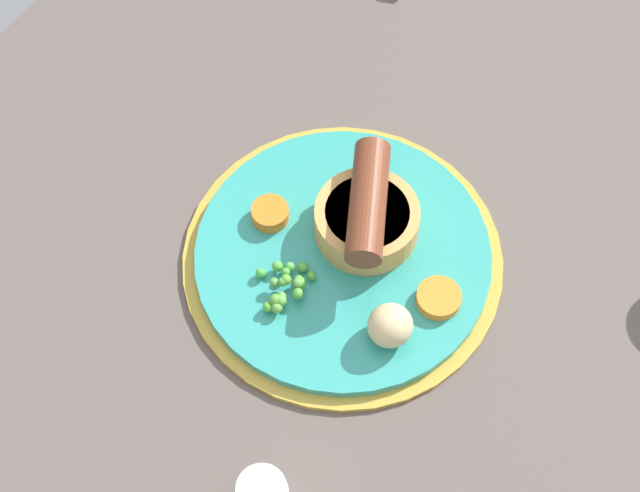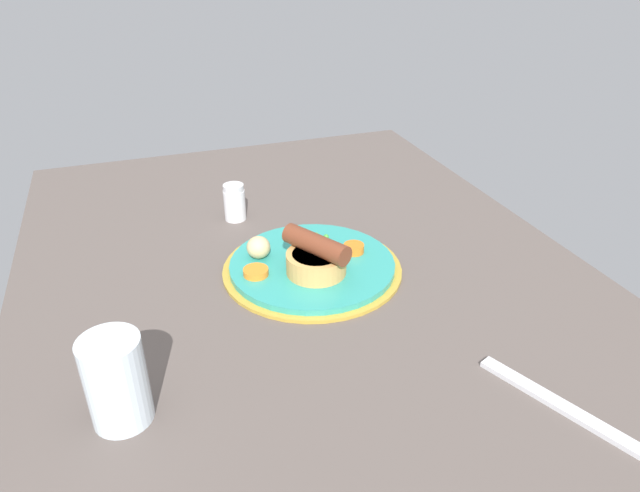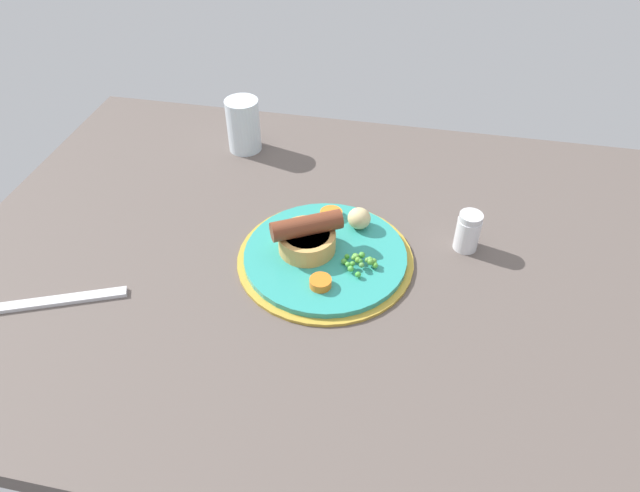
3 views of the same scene
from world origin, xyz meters
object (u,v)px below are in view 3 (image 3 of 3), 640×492
potato_chunk_0 (359,218)px  salt_shaker (468,231)px  pea_pile (360,261)px  carrot_slice_0 (320,283)px  drinking_glass (243,125)px  sausage_pudding (307,237)px  dinner_plate (323,257)px  carrot_slice_2 (331,214)px  fork (58,301)px

potato_chunk_0 → salt_shaker: (-16.10, -0.09, 0.04)cm
salt_shaker → potato_chunk_0: bearing=0.3°
pea_pile → potato_chunk_0: bearing=-80.4°
carrot_slice_0 → drinking_glass: (21.05, -33.59, 2.83)cm
sausage_pudding → salt_shaker: bearing=-13.2°
dinner_plate → pea_pile: size_ratio=4.87×
dinner_plate → carrot_slice_2: size_ratio=7.37×
dinner_plate → drinking_glass: drinking_glass is taller
sausage_pudding → carrot_slice_2: (-2.05, -8.07, -1.87)cm
sausage_pudding → potato_chunk_0: bearing=15.1°
pea_pile → drinking_glass: bearing=-48.1°
sausage_pudding → carrot_slice_2: size_ratio=2.95×
dinner_plate → salt_shaker: (-20.34, -6.94, 2.50)cm
drinking_glass → dinner_plate: bearing=126.6°
sausage_pudding → salt_shaker: sausage_pudding is taller
fork → pea_pile: bearing=176.8°
fork → salt_shaker: (-53.71, -22.37, 2.77)cm
sausage_pudding → fork: (30.99, 15.77, -3.44)cm
dinner_plate → salt_shaker: salt_shaker is taller
dinner_plate → fork: size_ratio=1.43×
carrot_slice_0 → fork: carrot_slice_0 is taller
drinking_glass → salt_shaker: drinking_glass is taller
dinner_plate → potato_chunk_0: potato_chunk_0 is taller
potato_chunk_0 → salt_shaker: 16.10cm
pea_pile → potato_chunk_0: 8.75cm
sausage_pudding → salt_shaker: size_ratio=1.65×
carrot_slice_0 → salt_shaker: (-19.31, -13.60, 1.04)cm
carrot_slice_0 → fork: bearing=14.3°
carrot_slice_2 → fork: bearing=35.8°
sausage_pudding → potato_chunk_0: (-6.62, -6.51, -0.72)cm
carrot_slice_2 → carrot_slice_0: bearing=95.2°
drinking_glass → salt_shaker: (-40.35, 19.99, -1.79)cm
pea_pile → salt_shaker: salt_shaker is taller
sausage_pudding → carrot_slice_2: bearing=46.4°
carrot_slice_0 → drinking_glass: drinking_glass is taller
pea_pile → drinking_glass: size_ratio=0.54×
fork → drinking_glass: (-13.36, -42.36, 4.55)cm
dinner_plate → pea_pile: pea_pile is taller
pea_pile → sausage_pudding: bearing=-14.5°
carrot_slice_0 → carrot_slice_2: (1.37, -15.08, -0.15)cm
carrot_slice_2 → fork: size_ratio=0.19×
potato_chunk_0 → carrot_slice_0: potato_chunk_0 is taller
pea_pile → fork: pea_pile is taller
sausage_pudding → carrot_slice_0: sausage_pudding is taller
dinner_plate → pea_pile: 6.20cm
carrot_slice_2 → fork: carrot_slice_2 is taller
pea_pile → carrot_slice_2: pea_pile is taller
dinner_plate → carrot_slice_2: bearing=-87.8°
sausage_pudding → fork: 34.95cm
carrot_slice_0 → carrot_slice_2: carrot_slice_0 is taller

